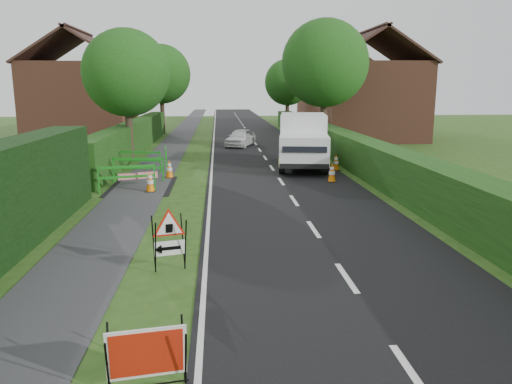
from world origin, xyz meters
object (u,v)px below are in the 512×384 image
red_rect_sign (147,355)px  works_van (303,140)px  triangle_sign (167,235)px  hatchback_car (241,138)px

red_rect_sign → works_van: size_ratio=0.18×
triangle_sign → red_rect_sign: bearing=-102.8°
works_van → hatchback_car: size_ratio=1.72×
red_rect_sign → hatchback_car: (2.40, 26.64, 0.09)m
hatchback_car → triangle_sign: bearing=-76.8°
works_van → hatchback_car: bearing=114.4°
triangle_sign → works_van: size_ratio=0.20×
red_rect_sign → hatchback_car: size_ratio=0.32×
red_rect_sign → triangle_sign: triangle_sign is taller
red_rect_sign → works_van: bearing=64.9°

